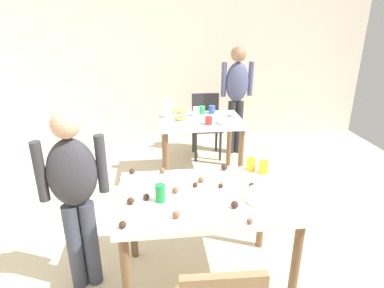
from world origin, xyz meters
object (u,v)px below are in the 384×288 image
at_px(person_girl_near, 75,190).
at_px(soda_can, 160,193).
at_px(dining_table_near, 206,206).
at_px(chair_far_table, 206,121).
at_px(pitcher_far, 167,109).
at_px(dining_table_far, 200,129).
at_px(person_adult_far, 237,91).
at_px(mixing_bowl, 262,196).

bearing_deg(person_girl_near, soda_can, -13.44).
distance_m(dining_table_near, person_girl_near, 0.89).
xyz_separation_m(chair_far_table, pitcher_far, (-0.56, -0.59, 0.35)).
bearing_deg(soda_can, chair_far_table, 74.27).
height_order(dining_table_far, pitcher_far, pitcher_far).
relative_size(person_girl_near, person_adult_far, 0.89).
bearing_deg(person_adult_far, person_girl_near, -125.54).
xyz_separation_m(person_adult_far, soda_can, (-1.13, -2.51, -0.10)).
relative_size(chair_far_table, soda_can, 7.13).
relative_size(chair_far_table, pitcher_far, 4.29).
bearing_deg(chair_far_table, soda_can, -105.73).
distance_m(mixing_bowl, pitcher_far, 2.04).
relative_size(dining_table_far, pitcher_far, 4.82).
bearing_deg(person_girl_near, person_adult_far, 54.46).
xyz_separation_m(person_girl_near, mixing_bowl, (1.23, -0.21, -0.01)).
xyz_separation_m(person_girl_near, pitcher_far, (0.71, 1.77, 0.06)).
relative_size(dining_table_near, person_adult_far, 0.79).
xyz_separation_m(dining_table_near, person_girl_near, (-0.88, 0.08, 0.14)).
xyz_separation_m(chair_far_table, soda_can, (-0.70, -2.49, 0.31)).
bearing_deg(mixing_bowl, dining_table_far, 94.51).
xyz_separation_m(dining_table_near, pitcher_far, (-0.17, 1.84, 0.20)).
xyz_separation_m(chair_far_table, person_girl_near, (-1.27, -2.36, 0.30)).
bearing_deg(dining_table_far, person_adult_far, 50.22).
relative_size(dining_table_near, person_girl_near, 0.88).
height_order(chair_far_table, person_adult_far, person_adult_far).
height_order(person_adult_far, pitcher_far, person_adult_far).
distance_m(dining_table_far, person_adult_far, 0.99).
bearing_deg(mixing_bowl, chair_far_table, 89.16).
xyz_separation_m(dining_table_far, person_girl_near, (-1.09, -1.64, 0.17)).
bearing_deg(chair_far_table, mixing_bowl, -90.84).
relative_size(dining_table_near, mixing_bowl, 5.53).
xyz_separation_m(dining_table_far, mixing_bowl, (0.15, -1.85, 0.15)).
distance_m(dining_table_far, person_girl_near, 1.97).
bearing_deg(soda_can, person_adult_far, 65.79).
xyz_separation_m(person_girl_near, soda_can, (0.57, -0.14, 0.02)).
xyz_separation_m(dining_table_near, soda_can, (-0.31, -0.06, 0.16)).
distance_m(chair_far_table, person_adult_far, 0.59).
distance_m(person_adult_far, pitcher_far, 1.16).
relative_size(dining_table_far, person_adult_far, 0.65).
distance_m(chair_far_table, pitcher_far, 0.89).
xyz_separation_m(person_girl_near, person_adult_far, (1.69, 2.37, 0.11)).
relative_size(mixing_bowl, pitcher_far, 1.07).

